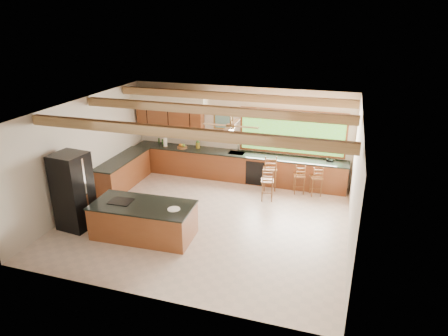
% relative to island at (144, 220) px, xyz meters
% --- Properties ---
extents(ground, '(7.20, 7.20, 0.00)m').
position_rel_island_xyz_m(ground, '(1.19, 1.20, -0.43)').
color(ground, beige).
rests_on(ground, ground).
extents(room_shell, '(7.27, 6.54, 3.02)m').
position_rel_island_xyz_m(room_shell, '(1.02, 1.86, 1.78)').
color(room_shell, beige).
rests_on(room_shell, ground).
extents(counter_run, '(7.12, 3.10, 1.27)m').
position_rel_island_xyz_m(counter_run, '(0.37, 3.72, 0.04)').
color(counter_run, brown).
rests_on(counter_run, ground).
extents(island, '(2.50, 1.26, 0.87)m').
position_rel_island_xyz_m(island, '(0.00, 0.00, 0.00)').
color(island, brown).
rests_on(island, ground).
extents(refrigerator, '(0.84, 0.82, 1.97)m').
position_rel_island_xyz_m(refrigerator, '(-1.86, -0.10, 0.56)').
color(refrigerator, black).
rests_on(refrigerator, ground).
extents(bar_stool_a, '(0.42, 0.42, 1.00)m').
position_rel_island_xyz_m(bar_stool_a, '(2.47, 2.84, 0.16)').
color(bar_stool_a, brown).
rests_on(bar_stool_a, ground).
extents(bar_stool_b, '(0.42, 0.42, 0.94)m').
position_rel_island_xyz_m(bar_stool_b, '(3.29, 3.60, 0.13)').
color(bar_stool_b, brown).
rests_on(bar_stool_b, ground).
extents(bar_stool_c, '(0.50, 0.50, 1.15)m').
position_rel_island_xyz_m(bar_stool_c, '(2.39, 3.59, 0.25)').
color(bar_stool_c, brown).
rests_on(bar_stool_c, ground).
extents(bar_stool_d, '(0.44, 0.44, 0.95)m').
position_rel_island_xyz_m(bar_stool_d, '(3.79, 3.60, 0.13)').
color(bar_stool_d, brown).
rests_on(bar_stool_d, ground).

